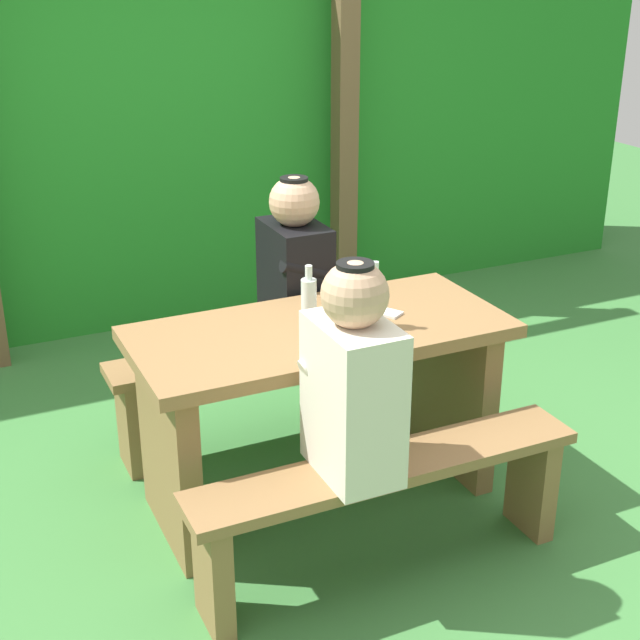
{
  "coord_description": "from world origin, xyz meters",
  "views": [
    {
      "loc": [
        -1.3,
        -2.78,
        2.04
      ],
      "look_at": [
        0.0,
        0.0,
        0.76
      ],
      "focal_mm": 50.72,
      "sensor_mm": 36.0,
      "label": 1
    }
  ],
  "objects_px": {
    "bench_far": "(269,371)",
    "bottle_right": "(374,301)",
    "bottle_left": "(309,301)",
    "cell_phone": "(383,312)",
    "drinking_glass": "(337,307)",
    "bench_near": "(386,494)",
    "person_white_shirt": "(353,379)",
    "person_black_coat": "(295,267)",
    "picnic_table": "(320,383)"
  },
  "relations": [
    {
      "from": "cell_phone",
      "to": "bottle_left",
      "type": "bearing_deg",
      "value": 145.27
    },
    {
      "from": "picnic_table",
      "to": "bench_near",
      "type": "height_order",
      "value": "picnic_table"
    },
    {
      "from": "bench_far",
      "to": "cell_phone",
      "type": "xyz_separation_m",
      "value": [
        0.27,
        -0.52,
        0.42
      ]
    },
    {
      "from": "person_black_coat",
      "to": "bottle_left",
      "type": "bearing_deg",
      "value": -108.09
    },
    {
      "from": "bench_near",
      "to": "bench_far",
      "type": "distance_m",
      "value": 1.05
    },
    {
      "from": "bottle_right",
      "to": "cell_phone",
      "type": "height_order",
      "value": "bottle_right"
    },
    {
      "from": "bench_near",
      "to": "person_white_shirt",
      "type": "bearing_deg",
      "value": 178.55
    },
    {
      "from": "bottle_left",
      "to": "cell_phone",
      "type": "height_order",
      "value": "bottle_left"
    },
    {
      "from": "bottle_right",
      "to": "cell_phone",
      "type": "xyz_separation_m",
      "value": [
        0.09,
        0.1,
        -0.09
      ]
    },
    {
      "from": "bench_far",
      "to": "drinking_glass",
      "type": "bearing_deg",
      "value": -78.99
    },
    {
      "from": "cell_phone",
      "to": "bench_far",
      "type": "bearing_deg",
      "value": 86.35
    },
    {
      "from": "person_black_coat",
      "to": "bottle_right",
      "type": "xyz_separation_m",
      "value": [
        0.05,
        -0.61,
        0.05
      ]
    },
    {
      "from": "bench_near",
      "to": "person_white_shirt",
      "type": "height_order",
      "value": "person_white_shirt"
    },
    {
      "from": "drinking_glass",
      "to": "bottle_left",
      "type": "distance_m",
      "value": 0.14
    },
    {
      "from": "bench_far",
      "to": "drinking_glass",
      "type": "xyz_separation_m",
      "value": [
        0.09,
        -0.48,
        0.46
      ]
    },
    {
      "from": "bottle_right",
      "to": "cell_phone",
      "type": "relative_size",
      "value": 1.79
    },
    {
      "from": "bench_near",
      "to": "bottle_left",
      "type": "height_order",
      "value": "bottle_left"
    },
    {
      "from": "person_white_shirt",
      "to": "cell_phone",
      "type": "distance_m",
      "value": 0.67
    },
    {
      "from": "bench_far",
      "to": "bottle_right",
      "type": "distance_m",
      "value": 0.82
    },
    {
      "from": "bench_far",
      "to": "person_white_shirt",
      "type": "bearing_deg",
      "value": -97.1
    },
    {
      "from": "drinking_glass",
      "to": "bottle_left",
      "type": "relative_size",
      "value": 0.36
    },
    {
      "from": "bench_far",
      "to": "person_black_coat",
      "type": "relative_size",
      "value": 1.95
    },
    {
      "from": "picnic_table",
      "to": "bench_near",
      "type": "bearing_deg",
      "value": -90.0
    },
    {
      "from": "bottle_right",
      "to": "bottle_left",
      "type": "bearing_deg",
      "value": 151.01
    },
    {
      "from": "bench_near",
      "to": "bench_far",
      "type": "height_order",
      "value": "same"
    },
    {
      "from": "bench_far",
      "to": "bottle_left",
      "type": "relative_size",
      "value": 6.06
    },
    {
      "from": "bench_near",
      "to": "person_black_coat",
      "type": "relative_size",
      "value": 1.95
    },
    {
      "from": "bottle_left",
      "to": "cell_phone",
      "type": "relative_size",
      "value": 1.65
    },
    {
      "from": "drinking_glass",
      "to": "bottle_right",
      "type": "distance_m",
      "value": 0.17
    },
    {
      "from": "bottle_right",
      "to": "bench_near",
      "type": "bearing_deg",
      "value": -112.06
    },
    {
      "from": "bench_near",
      "to": "person_white_shirt",
      "type": "relative_size",
      "value": 1.95
    },
    {
      "from": "person_white_shirt",
      "to": "drinking_glass",
      "type": "relative_size",
      "value": 8.66
    },
    {
      "from": "bottle_right",
      "to": "drinking_glass",
      "type": "bearing_deg",
      "value": 122.15
    },
    {
      "from": "drinking_glass",
      "to": "cell_phone",
      "type": "bearing_deg",
      "value": -11.26
    },
    {
      "from": "bottle_right",
      "to": "person_white_shirt",
      "type": "bearing_deg",
      "value": -125.31
    },
    {
      "from": "bench_far",
      "to": "person_black_coat",
      "type": "bearing_deg",
      "value": -1.46
    },
    {
      "from": "person_white_shirt",
      "to": "cell_phone",
      "type": "bearing_deg",
      "value": 53.01
    },
    {
      "from": "picnic_table",
      "to": "bottle_right",
      "type": "relative_size",
      "value": 5.58
    },
    {
      "from": "person_black_coat",
      "to": "cell_phone",
      "type": "height_order",
      "value": "person_black_coat"
    },
    {
      "from": "bench_far",
      "to": "drinking_glass",
      "type": "height_order",
      "value": "drinking_glass"
    },
    {
      "from": "bottle_left",
      "to": "drinking_glass",
      "type": "bearing_deg",
      "value": 8.42
    },
    {
      "from": "bottle_left",
      "to": "cell_phone",
      "type": "xyz_separation_m",
      "value": [
        0.3,
        -0.02,
        -0.09
      ]
    },
    {
      "from": "picnic_table",
      "to": "bottle_right",
      "type": "xyz_separation_m",
      "value": [
        0.18,
        -0.09,
        0.33
      ]
    },
    {
      "from": "bench_far",
      "to": "drinking_glass",
      "type": "relative_size",
      "value": 16.84
    },
    {
      "from": "picnic_table",
      "to": "drinking_glass",
      "type": "bearing_deg",
      "value": 26.83
    },
    {
      "from": "bottle_left",
      "to": "bottle_right",
      "type": "bearing_deg",
      "value": -28.99
    },
    {
      "from": "person_white_shirt",
      "to": "bottle_left",
      "type": "xyz_separation_m",
      "value": [
        0.1,
        0.55,
        0.05
      ]
    },
    {
      "from": "drinking_glass",
      "to": "bottle_right",
      "type": "relative_size",
      "value": 0.33
    },
    {
      "from": "person_white_shirt",
      "to": "cell_phone",
      "type": "relative_size",
      "value": 5.14
    },
    {
      "from": "person_black_coat",
      "to": "bench_near",
      "type": "bearing_deg",
      "value": -97.05
    }
  ]
}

